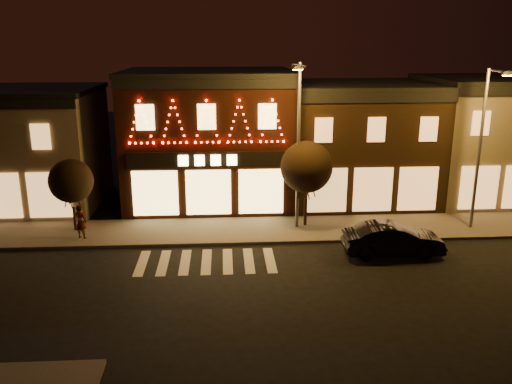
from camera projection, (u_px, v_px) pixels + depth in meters
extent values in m
plane|color=black|center=(204.00, 302.00, 21.15)|extent=(120.00, 120.00, 0.00)
cube|color=#47423D|center=(245.00, 230.00, 28.93)|extent=(44.00, 4.00, 0.15)
cube|color=black|center=(209.00, 140.00, 33.49)|extent=(10.00, 8.00, 8.00)
cube|color=black|center=(207.00, 72.00, 32.35)|extent=(10.20, 8.20, 0.30)
cube|color=black|center=(206.00, 84.00, 28.57)|extent=(10.00, 0.25, 0.50)
cube|color=black|center=(208.00, 160.00, 29.67)|extent=(9.00, 0.15, 0.90)
cube|color=#FFD87F|center=(208.00, 160.00, 29.57)|extent=(3.40, 0.08, 0.60)
cube|color=#342112|center=(357.00, 144.00, 34.17)|extent=(9.00, 8.00, 7.20)
cube|color=black|center=(360.00, 85.00, 33.14)|extent=(9.20, 8.20, 0.30)
cube|color=black|center=(378.00, 98.00, 29.36)|extent=(9.00, 0.25, 0.50)
cube|color=#6E5F4E|center=(493.00, 140.00, 34.67)|extent=(9.00, 8.00, 7.50)
cube|color=black|center=(501.00, 79.00, 33.60)|extent=(9.20, 8.20, 0.30)
cylinder|color=#59595E|center=(298.00, 148.00, 28.15)|extent=(0.18, 0.18, 8.81)
cylinder|color=#59595E|center=(299.00, 65.00, 26.13)|extent=(0.46, 1.75, 0.11)
cube|color=#59595E|center=(298.00, 67.00, 25.31)|extent=(0.60, 0.41, 0.20)
cube|color=orange|center=(298.00, 70.00, 25.34)|extent=(0.45, 0.30, 0.06)
cylinder|color=#59595E|center=(479.00, 151.00, 28.09)|extent=(0.17, 0.17, 8.54)
cylinder|color=#59595E|center=(498.00, 71.00, 26.13)|extent=(0.19, 1.71, 0.11)
cube|color=#59595E|center=(508.00, 73.00, 25.33)|extent=(0.55, 0.33, 0.19)
cube|color=orange|center=(507.00, 76.00, 25.36)|extent=(0.42, 0.23, 0.05)
cylinder|color=black|center=(75.00, 218.00, 28.62)|extent=(0.15, 0.15, 1.27)
sphere|color=black|center=(71.00, 181.00, 28.04)|extent=(2.33, 2.33, 2.33)
cylinder|color=black|center=(305.00, 212.00, 29.34)|extent=(0.17, 0.17, 1.54)
sphere|color=black|center=(306.00, 167.00, 28.64)|extent=(2.82, 2.82, 2.82)
imported|color=black|center=(393.00, 239.00, 25.61)|extent=(4.79, 1.71, 1.57)
imported|color=gray|center=(81.00, 222.00, 27.33)|extent=(0.77, 0.65, 1.79)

